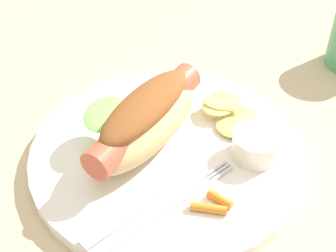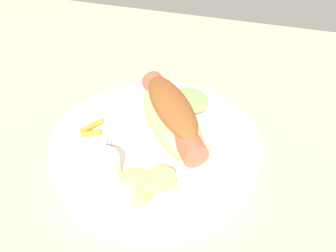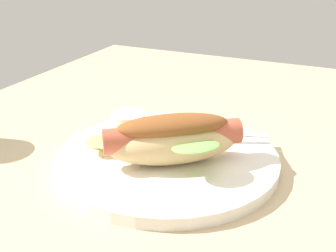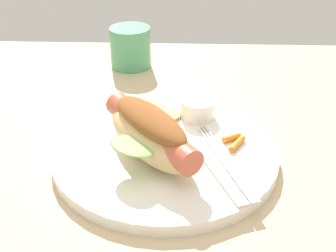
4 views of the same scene
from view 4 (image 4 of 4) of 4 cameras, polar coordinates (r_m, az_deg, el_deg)
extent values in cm
cube|color=tan|center=(58.60, -2.17, -5.64)|extent=(120.00, 90.00, 1.80)
cylinder|color=white|center=(58.76, -0.33, -3.46)|extent=(29.39, 29.39, 1.60)
ellipsoid|color=#DBB77A|center=(55.73, -2.52, -1.36)|extent=(14.91, 17.14, 5.29)
cylinder|color=#C1563D|center=(55.25, -2.54, -0.54)|extent=(12.97, 16.00, 3.29)
ellipsoid|color=brown|center=(54.50, -2.58, 0.79)|extent=(12.17, 14.19, 2.67)
ellipsoid|color=#7FC65B|center=(52.12, -4.57, -2.55)|extent=(7.41, 7.35, 1.16)
cylinder|color=white|center=(64.81, 3.81, 2.24)|extent=(5.08, 5.08, 2.78)
cube|color=silver|center=(54.86, 8.01, -5.33)|extent=(5.60, 13.43, 0.40)
cube|color=silver|center=(61.45, 5.22, -0.82)|extent=(1.32, 3.12, 0.40)
cube|color=silver|center=(61.30, 4.83, -0.89)|extent=(1.32, 3.12, 0.40)
cube|color=silver|center=(61.16, 4.44, -0.95)|extent=(1.32, 3.12, 0.40)
cube|color=silver|center=(54.24, 6.27, -5.69)|extent=(6.49, 13.40, 0.36)
ellipsoid|color=#E6CC6D|center=(66.88, -1.47, 2.15)|extent=(3.16, 4.20, 0.50)
ellipsoid|color=#E6CC6D|center=(64.81, -0.10, 1.48)|extent=(4.72, 4.47, 0.89)
ellipsoid|color=#E6CC6D|center=(64.59, -3.06, 2.18)|extent=(4.41, 4.73, 1.01)
ellipsoid|color=#E6CC6D|center=(64.44, -2.82, 1.92)|extent=(3.60, 4.18, 0.66)
ellipsoid|color=#E6CC6D|center=(65.39, -3.03, 2.62)|extent=(5.14, 4.70, 0.72)
cylinder|color=orange|center=(59.04, 8.84, -2.27)|extent=(2.55, 3.42, 0.84)
cylinder|color=orange|center=(60.20, 8.15, -1.50)|extent=(2.70, 2.07, 0.87)
cylinder|color=#4C9E6B|center=(85.49, -4.83, 10.03)|extent=(7.63, 7.63, 7.60)
camera|label=1|loc=(0.48, 51.19, 25.45)|focal=51.32mm
camera|label=2|loc=(0.84, -8.97, 30.62)|focal=37.28mm
camera|label=3|loc=(0.56, -59.36, 10.05)|focal=45.91mm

